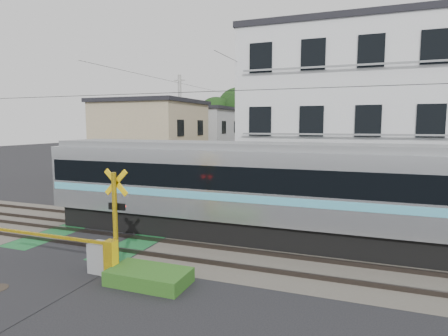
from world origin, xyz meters
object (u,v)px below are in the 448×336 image
at_px(crossing_signal_near, 103,250).
at_px(pedestrian, 296,153).
at_px(apartment_block, 344,119).
at_px(crossing_signal_far, 113,195).

relative_size(crossing_signal_near, pedestrian, 2.90).
xyz_separation_m(crossing_signal_near, pedestrian, (-0.82, 37.89, 0.11)).
height_order(crossing_signal_near, apartment_block, apartment_block).
bearing_deg(crossing_signal_far, crossing_signal_near, -54.71).
relative_size(crossing_signal_near, crossing_signal_far, 1.00).
height_order(crossing_signal_far, apartment_block, apartment_block).
xyz_separation_m(crossing_signal_far, apartment_block, (11.09, 5.84, 3.94)).
distance_m(crossing_signal_near, crossing_signal_far, 8.95).
bearing_deg(crossing_signal_near, apartment_block, 65.78).
distance_m(crossing_signal_near, pedestrian, 37.90).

